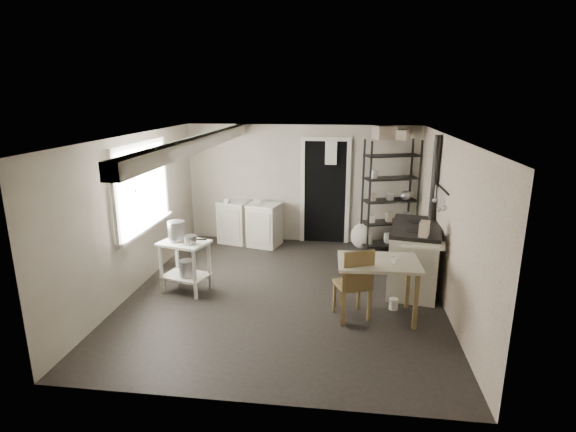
# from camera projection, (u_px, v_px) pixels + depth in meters

# --- Properties ---
(floor) EXTENTS (5.00, 5.00, 0.00)m
(floor) POSITION_uv_depth(u_px,v_px,m) (285.00, 292.00, 6.68)
(floor) COLOR black
(floor) RESTS_ON ground
(ceiling) EXTENTS (5.00, 5.00, 0.00)m
(ceiling) POSITION_uv_depth(u_px,v_px,m) (285.00, 136.00, 6.08)
(ceiling) COLOR silver
(ceiling) RESTS_ON wall_back
(wall_back) EXTENTS (4.50, 0.02, 2.30)m
(wall_back) POSITION_uv_depth(u_px,v_px,m) (302.00, 184.00, 8.78)
(wall_back) COLOR #B3AA99
(wall_back) RESTS_ON ground
(wall_front) EXTENTS (4.50, 0.02, 2.30)m
(wall_front) POSITION_uv_depth(u_px,v_px,m) (248.00, 292.00, 3.99)
(wall_front) COLOR #B3AA99
(wall_front) RESTS_ON ground
(wall_left) EXTENTS (0.02, 5.00, 2.30)m
(wall_left) POSITION_uv_depth(u_px,v_px,m) (135.00, 213.00, 6.66)
(wall_left) COLOR #B3AA99
(wall_left) RESTS_ON ground
(wall_right) EXTENTS (0.02, 5.00, 2.30)m
(wall_right) POSITION_uv_depth(u_px,v_px,m) (449.00, 224.00, 6.11)
(wall_right) COLOR #B3AA99
(wall_right) RESTS_ON ground
(window) EXTENTS (0.12, 1.76, 1.28)m
(window) POSITION_uv_depth(u_px,v_px,m) (141.00, 187.00, 6.75)
(window) COLOR silver
(window) RESTS_ON wall_left
(doorway) EXTENTS (0.96, 0.10, 2.08)m
(doorway) POSITION_uv_depth(u_px,v_px,m) (325.00, 193.00, 8.73)
(doorway) COLOR silver
(doorway) RESTS_ON ground
(ceiling_beam) EXTENTS (0.18, 5.00, 0.18)m
(ceiling_beam) POSITION_uv_depth(u_px,v_px,m) (200.00, 143.00, 6.25)
(ceiling_beam) COLOR silver
(ceiling_beam) RESTS_ON ceiling
(wallpaper_panel) EXTENTS (0.01, 5.00, 2.30)m
(wallpaper_panel) POSITION_uv_depth(u_px,v_px,m) (448.00, 224.00, 6.11)
(wallpaper_panel) COLOR #C2B39E
(wallpaper_panel) RESTS_ON wall_right
(utensil_rail) EXTENTS (0.06, 1.20, 0.44)m
(utensil_rail) POSITION_uv_depth(u_px,v_px,m) (438.00, 186.00, 6.59)
(utensil_rail) COLOR #ABABAD
(utensil_rail) RESTS_ON wall_right
(prep_table) EXTENTS (0.78, 0.65, 0.77)m
(prep_table) POSITION_uv_depth(u_px,v_px,m) (186.00, 266.00, 6.64)
(prep_table) COLOR silver
(prep_table) RESTS_ON ground
(stockpot) EXTENTS (0.31, 0.31, 0.27)m
(stockpot) POSITION_uv_depth(u_px,v_px,m) (177.00, 230.00, 6.53)
(stockpot) COLOR #ABABAD
(stockpot) RESTS_ON prep_table
(saucepan) EXTENTS (0.22, 0.22, 0.10)m
(saucepan) POSITION_uv_depth(u_px,v_px,m) (190.00, 239.00, 6.43)
(saucepan) COLOR #ABABAD
(saucepan) RESTS_ON prep_table
(bucket) EXTENTS (0.26, 0.26, 0.23)m
(bucket) POSITION_uv_depth(u_px,v_px,m) (186.00, 268.00, 6.60)
(bucket) COLOR #ABABAD
(bucket) RESTS_ON prep_table
(base_cabinets) EXTENTS (1.36, 0.83, 0.83)m
(base_cabinets) POSITION_uv_depth(u_px,v_px,m) (250.00, 221.00, 8.77)
(base_cabinets) COLOR beige
(base_cabinets) RESTS_ON ground
(mixing_bowl) EXTENTS (0.31, 0.31, 0.07)m
(mixing_bowl) POSITION_uv_depth(u_px,v_px,m) (256.00, 197.00, 8.57)
(mixing_bowl) COLOR silver
(mixing_bowl) RESTS_ON base_cabinets
(counter_cup) EXTENTS (0.13, 0.13, 0.10)m
(counter_cup) POSITION_uv_depth(u_px,v_px,m) (227.00, 197.00, 8.54)
(counter_cup) COLOR silver
(counter_cup) RESTS_ON base_cabinets
(shelf_rack) EXTENTS (1.05, 0.68, 2.07)m
(shelf_rack) POSITION_uv_depth(u_px,v_px,m) (390.00, 201.00, 8.27)
(shelf_rack) COLOR black
(shelf_rack) RESTS_ON ground
(shelf_jar) EXTENTS (0.10, 0.10, 0.18)m
(shelf_jar) POSITION_uv_depth(u_px,v_px,m) (374.00, 179.00, 8.17)
(shelf_jar) COLOR silver
(shelf_jar) RESTS_ON shelf_rack
(storage_box_a) EXTENTS (0.44, 0.42, 0.24)m
(storage_box_a) POSITION_uv_depth(u_px,v_px,m) (384.00, 143.00, 8.03)
(storage_box_a) COLOR beige
(storage_box_a) RESTS_ON shelf_rack
(storage_box_b) EXTENTS (0.34, 0.33, 0.17)m
(storage_box_b) POSITION_uv_depth(u_px,v_px,m) (401.00, 144.00, 8.00)
(storage_box_b) COLOR beige
(storage_box_b) RESTS_ON shelf_rack
(stove) EXTENTS (0.90, 1.35, 0.98)m
(stove) POSITION_uv_depth(u_px,v_px,m) (414.00, 260.00, 6.74)
(stove) COLOR beige
(stove) RESTS_ON ground
(stovepipe) EXTENTS (0.14, 0.14, 1.44)m
(stovepipe) POSITION_uv_depth(u_px,v_px,m) (435.00, 180.00, 6.80)
(stovepipe) COLOR black
(stovepipe) RESTS_ON stove
(side_ledge) EXTENTS (0.63, 0.42, 0.89)m
(side_ledge) POSITION_uv_depth(u_px,v_px,m) (421.00, 274.00, 6.26)
(side_ledge) COLOR silver
(side_ledge) RESTS_ON ground
(oats_box) EXTENTS (0.17, 0.22, 0.29)m
(oats_box) POSITION_uv_depth(u_px,v_px,m) (424.00, 234.00, 6.11)
(oats_box) COLOR beige
(oats_box) RESTS_ON side_ledge
(work_table) EXTENTS (1.06, 0.76, 0.79)m
(work_table) POSITION_uv_depth(u_px,v_px,m) (377.00, 290.00, 5.87)
(work_table) COLOR beige
(work_table) RESTS_ON ground
(table_cup) EXTENTS (0.12, 0.12, 0.09)m
(table_cup) POSITION_uv_depth(u_px,v_px,m) (394.00, 262.00, 5.68)
(table_cup) COLOR silver
(table_cup) RESTS_ON work_table
(chair) EXTENTS (0.53, 0.55, 0.99)m
(chair) POSITION_uv_depth(u_px,v_px,m) (352.00, 283.00, 5.84)
(chair) COLOR brown
(chair) RESTS_ON ground
(flour_sack) EXTENTS (0.46, 0.41, 0.49)m
(flour_sack) POSITION_uv_depth(u_px,v_px,m) (362.00, 236.00, 8.54)
(flour_sack) COLOR white
(flour_sack) RESTS_ON ground
(floor_crock) EXTENTS (0.13, 0.13, 0.15)m
(floor_crock) POSITION_uv_depth(u_px,v_px,m) (393.00, 304.00, 6.14)
(floor_crock) COLOR silver
(floor_crock) RESTS_ON ground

